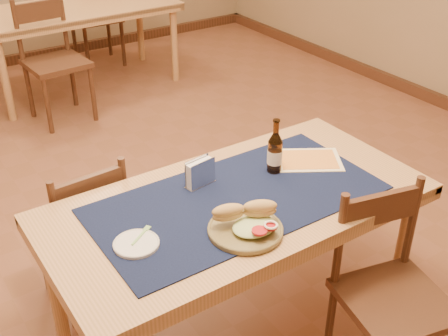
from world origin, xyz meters
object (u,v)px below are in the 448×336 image
beer_bottle (275,153)px  napkin_holder (200,173)px  main_table (237,215)px  back_table (76,16)px  chair_main_near (390,291)px  chair_main_far (85,230)px  sandwich_plate (247,224)px

beer_bottle → napkin_holder: (-0.33, 0.08, -0.04)m
main_table → back_table: 3.34m
chair_main_near → napkin_holder: size_ratio=6.10×
main_table → beer_bottle: (0.26, 0.09, 0.18)m
main_table → chair_main_far: chair_main_far is taller
beer_bottle → napkin_holder: size_ratio=1.75×
main_table → back_table: size_ratio=0.92×
chair_main_near → sandwich_plate: chair_main_near is taller
back_table → chair_main_near: bearing=-92.5°
chair_main_near → sandwich_plate: 0.67m
chair_main_far → napkin_holder: bearing=-45.6°
beer_bottle → napkin_holder: beer_bottle is taller
chair_main_far → beer_bottle: beer_bottle is taller
main_table → chair_main_near: 0.69m
back_table → sandwich_plate: 3.56m
main_table → chair_main_far: (-0.48, 0.58, -0.24)m
main_table → back_table: (0.56, 3.30, 0.00)m
chair_main_near → beer_bottle: (-0.13, 0.62, 0.39)m
napkin_holder → beer_bottle: bearing=-14.2°
sandwich_plate → chair_main_near: bearing=-34.1°
chair_main_far → napkin_holder: 0.69m
sandwich_plate → beer_bottle: 0.47m
main_table → beer_bottle: beer_bottle is taller
back_table → chair_main_far: 2.91m
sandwich_plate → napkin_holder: size_ratio=2.00×
chair_main_near → napkin_holder: bearing=123.1°
back_table → sandwich_plate: size_ratio=6.06×
chair_main_far → beer_bottle: bearing=-33.9°
back_table → beer_bottle: (-0.30, -3.21, 0.18)m
chair_main_far → main_table: bearing=-50.8°
chair_main_far → chair_main_near: chair_main_near is taller
napkin_holder → chair_main_far: bearing=134.4°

